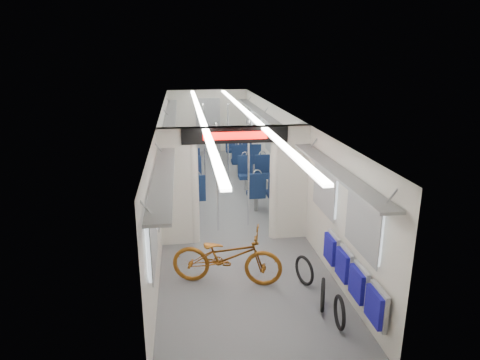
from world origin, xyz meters
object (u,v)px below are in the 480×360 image
at_px(seat_bay_near_left, 186,182).
at_px(stanchion_near_left, 217,179).
at_px(stanchion_far_right, 228,146).
at_px(bike_hoop_b, 323,296).
at_px(seat_bay_near_right, 260,180).
at_px(stanchion_far_left, 204,145).
at_px(stanchion_near_right, 248,175).
at_px(flip_bench, 351,274).
at_px(seat_bay_far_left, 184,156).
at_px(bicycle, 227,256).
at_px(bike_hoop_a, 339,314).
at_px(seat_bay_far_right, 242,152).
at_px(bike_hoop_c, 304,272).

distance_m(seat_bay_near_left, stanchion_near_left, 2.09).
bearing_deg(stanchion_far_right, bike_hoop_b, -83.66).
height_order(seat_bay_near_right, stanchion_far_left, stanchion_far_left).
height_order(stanchion_near_right, stanchion_far_left, same).
relative_size(flip_bench, seat_bay_far_left, 1.03).
bearing_deg(seat_bay_near_right, flip_bench, -85.21).
relative_size(seat_bay_near_right, stanchion_near_right, 0.83).
xyz_separation_m(bicycle, seat_bay_near_right, (1.28, 3.99, 0.05)).
relative_size(flip_bench, stanchion_far_left, 0.91).
xyz_separation_m(bike_hoop_b, stanchion_near_right, (-0.58, 3.31, 0.92)).
distance_m(stanchion_near_left, stanchion_near_right, 0.70).
relative_size(bike_hoop_a, seat_bay_far_right, 0.25).
bearing_deg(stanchion_far_right, seat_bay_near_left, -134.85).
height_order(bike_hoop_a, seat_bay_far_right, seat_bay_far_right).
height_order(flip_bench, stanchion_far_right, stanchion_far_right).
bearing_deg(bicycle, seat_bay_far_left, 19.47).
bearing_deg(stanchion_near_right, bicycle, -107.06).
distance_m(seat_bay_near_right, stanchion_near_left, 2.31).
relative_size(bike_hoop_b, stanchion_far_left, 0.22).
bearing_deg(stanchion_far_right, flip_bench, -80.14).
xyz_separation_m(bicycle, stanchion_near_right, (0.72, 2.35, 0.68)).
bearing_deg(seat_bay_near_right, stanchion_far_right, 118.07).
bearing_deg(bike_hoop_b, bicycle, 143.28).
distance_m(flip_bench, bike_hoop_c, 0.97).
relative_size(bike_hoop_b, bike_hoop_c, 1.01).
distance_m(bike_hoop_b, seat_bay_far_left, 8.02).
xyz_separation_m(stanchion_near_left, stanchion_far_left, (-0.08, 3.24, 0.00)).
bearing_deg(seat_bay_far_right, seat_bay_near_left, -120.85).
distance_m(bicycle, stanchion_near_right, 2.55).
bearing_deg(bike_hoop_b, seat_bay_far_left, 103.66).
height_order(bike_hoop_b, stanchion_near_left, stanchion_near_left).
bearing_deg(flip_bench, stanchion_near_right, 106.22).
distance_m(bike_hoop_c, stanchion_near_right, 2.78).
height_order(bike_hoop_b, stanchion_far_left, stanchion_far_left).
height_order(bicycle, bike_hoop_b, bicycle).
distance_m(bicycle, bike_hoop_a, 1.99).
xyz_separation_m(bicycle, stanchion_far_right, (0.61, 5.25, 0.68)).
height_order(bike_hoop_c, seat_bay_far_right, seat_bay_far_right).
xyz_separation_m(seat_bay_near_left, stanchion_near_left, (0.64, -1.89, 0.62)).
height_order(seat_bay_near_left, seat_bay_far_left, seat_bay_far_left).
bearing_deg(stanchion_far_left, stanchion_near_right, -76.01).
bearing_deg(seat_bay_near_left, flip_bench, -65.57).
xyz_separation_m(bicycle, stanchion_near_left, (0.04, 2.15, 0.68)).
bearing_deg(seat_bay_near_right, seat_bay_far_left, 123.47).
bearing_deg(bike_hoop_a, bicycle, 134.63).
bearing_deg(seat_bay_far_left, bicycle, -85.02).
xyz_separation_m(seat_bay_near_left, stanchion_far_right, (1.20, 1.21, 0.62)).
distance_m(bike_hoop_a, stanchion_near_left, 3.91).
distance_m(bike_hoop_b, seat_bay_far_right, 8.14).
height_order(flip_bench, stanchion_far_left, stanchion_far_left).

